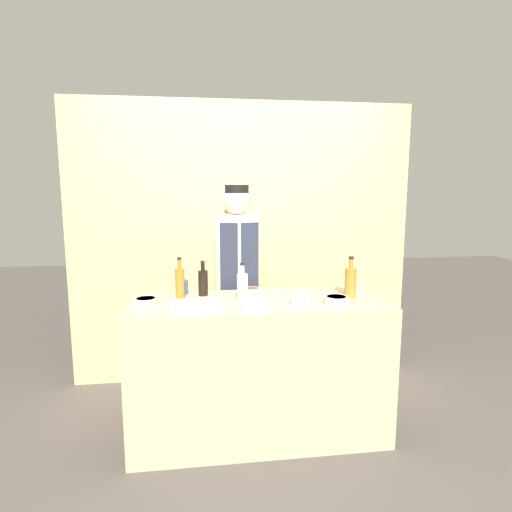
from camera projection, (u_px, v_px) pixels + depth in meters
name	position (u px, v px, depth m)	size (l,w,h in m)	color
ground_plane	(259.00, 432.00, 2.98)	(14.00, 14.00, 0.00)	#4C4742
cabinet_wall	(243.00, 243.00, 3.78)	(2.94, 0.18, 2.40)	tan
counter	(259.00, 368.00, 2.90)	(1.69, 0.66, 0.94)	tan
sauce_bowl_brown	(251.00, 291.00, 3.01)	(0.12, 0.12, 0.04)	silver
sauce_bowl_yellow	(146.00, 301.00, 2.71)	(0.15, 0.15, 0.05)	silver
sauce_bowl_green	(336.00, 300.00, 2.72)	(0.15, 0.15, 0.06)	silver
sauce_bowl_red	(256.00, 304.00, 2.65)	(0.17, 0.17, 0.05)	silver
sauce_bowl_orange	(300.00, 300.00, 2.71)	(0.11, 0.11, 0.06)	silver
cutting_board	(196.00, 305.00, 2.69)	(0.31, 0.26, 0.02)	white
bottle_amber	(180.00, 282.00, 2.89)	(0.06, 0.06, 0.28)	#9E661E
bottle_clear	(242.00, 287.00, 2.76)	(0.07, 0.07, 0.27)	silver
bottle_soy	(203.00, 282.00, 2.96)	(0.07, 0.07, 0.24)	black
bottle_vinegar	(350.00, 281.00, 2.90)	(0.08, 0.08, 0.28)	olive
cup_blue	(183.00, 287.00, 3.00)	(0.08, 0.08, 0.10)	#386093
chef_center	(237.00, 283.00, 3.42)	(0.36, 0.36, 1.70)	#28282D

